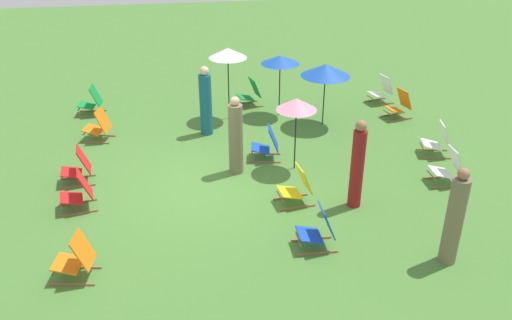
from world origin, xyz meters
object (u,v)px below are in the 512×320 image
(deckchair_13, at_px, (76,259))
(umbrella_1, at_px, (228,53))
(deckchair_1, at_px, (267,145))
(person_3, at_px, (236,138))
(deckchair_0, at_px, (78,167))
(deckchair_12, at_px, (382,91))
(person_0, at_px, (206,102))
(deckchair_7, at_px, (399,105))
(deckchair_11, at_px, (250,94))
(deckchair_2, at_px, (92,102))
(deckchair_4, at_px, (79,193))
(umbrella_3, at_px, (297,104))
(deckchair_10, at_px, (438,141))
(deckchair_6, at_px, (297,187))
(person_1, at_px, (455,219))
(deckchair_3, at_px, (99,126))
(deckchair_5, at_px, (448,168))
(umbrella_0, at_px, (326,70))
(person_2, at_px, (357,166))
(umbrella_2, at_px, (280,60))
(deckchair_8, at_px, (318,230))

(deckchair_13, xyz_separation_m, umbrella_1, (-6.37, 3.31, 1.50))
(deckchair_1, relative_size, person_3, 0.46)
(deckchair_0, relative_size, deckchair_12, 0.98)
(deckchair_1, distance_m, person_0, 2.19)
(deckchair_7, relative_size, deckchair_11, 1.01)
(deckchair_2, relative_size, deckchair_12, 0.98)
(deckchair_0, distance_m, deckchair_4, 1.11)
(deckchair_2, bearing_deg, deckchair_4, 9.45)
(deckchair_11, distance_m, umbrella_3, 4.24)
(deckchair_10, distance_m, umbrella_3, 3.76)
(deckchair_0, height_order, deckchair_13, same)
(umbrella_3, bearing_deg, deckchair_2, -129.75)
(deckchair_6, height_order, deckchair_12, same)
(deckchair_7, distance_m, person_0, 5.41)
(deckchair_6, bearing_deg, deckchair_1, -179.79)
(person_1, bearing_deg, person_0, 95.05)
(umbrella_1, bearing_deg, deckchair_3, -75.94)
(deckchair_5, xyz_separation_m, person_0, (-3.46, -4.99, 0.50))
(deckchair_2, bearing_deg, deckchair_12, 93.28)
(deckchair_5, height_order, umbrella_0, umbrella_0)
(deckchair_13, height_order, person_2, person_2)
(deckchair_2, height_order, umbrella_1, umbrella_1)
(deckchair_1, bearing_deg, umbrella_0, 143.43)
(deckchair_6, xyz_separation_m, deckchair_7, (-3.93, 3.84, 0.00))
(deckchair_12, xyz_separation_m, deckchair_13, (6.81, -7.94, 0.00))
(deckchair_3, relative_size, deckchair_13, 1.04)
(deckchair_5, relative_size, person_0, 0.46)
(deckchair_2, distance_m, person_2, 8.26)
(deckchair_10, relative_size, person_3, 0.46)
(umbrella_2, bearing_deg, deckchair_1, -17.55)
(deckchair_8, relative_size, deckchair_10, 0.99)
(person_0, bearing_deg, deckchair_0, 0.08)
(person_0, bearing_deg, deckchair_11, -164.25)
(person_0, height_order, person_2, person_2)
(umbrella_3, bearing_deg, deckchair_4, -78.18)
(person_0, relative_size, person_2, 0.97)
(deckchair_7, xyz_separation_m, umbrella_3, (2.45, -3.55, 1.21))
(deckchair_12, bearing_deg, umbrella_0, -73.54)
(umbrella_3, height_order, person_3, person_3)
(deckchair_13, relative_size, umbrella_2, 0.48)
(deckchair_7, distance_m, umbrella_0, 2.51)
(deckchair_4, height_order, person_1, person_1)
(deckchair_3, xyz_separation_m, umbrella_2, (-0.89, 4.88, 1.23))
(deckchair_4, distance_m, deckchair_12, 9.38)
(deckchair_10, bearing_deg, person_0, -99.46)
(deckchair_13, distance_m, person_1, 6.36)
(umbrella_3, distance_m, person_3, 1.53)
(umbrella_1, xyz_separation_m, person_0, (0.93, -0.70, -1.00))
(deckchair_0, bearing_deg, person_2, 66.25)
(person_2, bearing_deg, person_1, 172.87)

